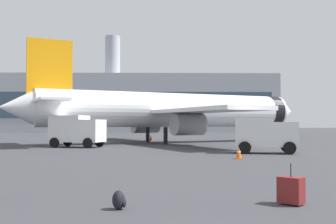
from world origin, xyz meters
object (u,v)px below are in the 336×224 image
cargo_van (265,133)px  safety_cone_mid (260,139)px  safety_cone_far (243,141)px  airplane_at_gate (171,110)px  service_truck (77,130)px  safety_cone_outer (239,153)px  safety_cone_near (151,138)px  traveller_backpack (119,200)px  rolling_suitcase (291,190)px

cargo_van → safety_cone_mid: (4.78, 21.30, -1.16)m
safety_cone_mid → safety_cone_far: safety_cone_far is taller
airplane_at_gate → service_truck: (-8.83, -8.25, -2.05)m
safety_cone_mid → safety_cone_far: bearing=-116.4°
safety_cone_far → safety_cone_outer: bearing=-102.2°
safety_cone_near → safety_cone_far: 12.46m
safety_cone_far → traveller_backpack: 35.10m
service_truck → safety_cone_far: size_ratio=8.14×
service_truck → safety_cone_near: bearing=64.3°
service_truck → cargo_van: (15.36, -7.98, -0.16)m
safety_cone_near → safety_cone_far: bearing=-36.1°
safety_cone_near → safety_cone_outer: bearing=-77.0°
airplane_at_gate → service_truck: airplane_at_gate is taller
safety_cone_far → rolling_suitcase: bearing=-99.2°
safety_cone_mid → safety_cone_far: (-3.57, -7.19, 0.03)m
cargo_van → safety_cone_far: size_ratio=7.32×
safety_cone_near → safety_cone_outer: safety_cone_near is taller
airplane_at_gate → traveller_backpack: bearing=-93.5°
safety_cone_far → safety_cone_outer: (-4.04, -18.74, 0.05)m
safety_cone_outer → rolling_suitcase: (-1.34, -14.40, 0.03)m
airplane_at_gate → traveller_backpack: size_ratio=70.41×
service_truck → safety_cone_near: (6.49, 13.48, -1.20)m
cargo_van → safety_cone_far: cargo_van is taller
safety_cone_mid → safety_cone_outer: safety_cone_outer is taller
rolling_suitcase → safety_cone_mid: bearing=77.5°
airplane_at_gate → traveller_backpack: (-2.19, -35.78, -3.42)m
airplane_at_gate → safety_cone_far: size_ratio=52.39×
airplane_at_gate → cargo_van: size_ratio=7.16×
service_truck → safety_cone_far: bearing=20.3°
service_truck → rolling_suitcase: (11.19, -27.01, -1.22)m
safety_cone_far → safety_cone_mid: bearing=63.6°
safety_cone_mid → safety_cone_outer: size_ratio=0.81×
cargo_van → safety_cone_near: 23.24m
cargo_van → traveller_backpack: size_ratio=9.84×
airplane_at_gate → safety_cone_mid: airplane_at_gate is taller
safety_cone_far → safety_cone_near: bearing=143.9°
airplane_at_gate → safety_cone_outer: (3.70, -20.86, -3.29)m
rolling_suitcase → airplane_at_gate: bearing=93.8°
safety_cone_near → safety_cone_far: safety_cone_near is taller
cargo_van → rolling_suitcase: cargo_van is taller
safety_cone_near → airplane_at_gate: bearing=-66.0°
safety_cone_mid → rolling_suitcase: 41.31m
traveller_backpack → safety_cone_far: bearing=73.6°
service_truck → safety_cone_near: size_ratio=6.38×
service_truck → safety_cone_outer: size_ratio=7.13×
safety_cone_near → rolling_suitcase: (4.69, -40.49, -0.02)m
airplane_at_gate → safety_cone_near: (-2.33, 5.23, -3.25)m
cargo_van → traveller_backpack: bearing=-114.0°
airplane_at_gate → cargo_van: 17.63m
cargo_van → safety_cone_near: cargo_van is taller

